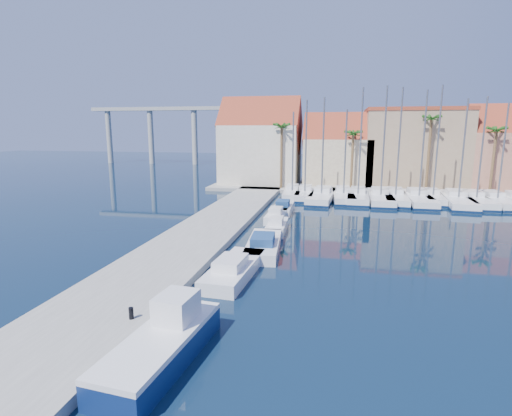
% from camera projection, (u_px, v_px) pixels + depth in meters
% --- Properties ---
extents(ground, '(260.00, 260.00, 0.00)m').
position_uv_depth(ground, '(280.00, 342.00, 17.22)').
color(ground, black).
rests_on(ground, ground).
extents(quay_west, '(6.00, 77.00, 0.50)m').
position_uv_depth(quay_west, '(193.00, 241.00, 31.93)').
color(quay_west, gray).
rests_on(quay_west, ground).
extents(shore_north, '(54.00, 16.00, 0.50)m').
position_uv_depth(shore_north, '(390.00, 187.00, 61.27)').
color(shore_north, gray).
rests_on(shore_north, ground).
extents(bollard, '(0.22, 0.22, 0.55)m').
position_uv_depth(bollard, '(131.00, 313.00, 18.23)').
color(bollard, black).
rests_on(bollard, quay_west).
extents(fishing_boat, '(2.85, 6.84, 2.33)m').
position_uv_depth(fishing_boat, '(164.00, 342.00, 15.74)').
color(fishing_boat, navy).
rests_on(fishing_boat, ground).
extents(motorboat_west_0, '(2.67, 7.15, 1.40)m').
position_uv_depth(motorboat_west_0, '(234.00, 269.00, 24.78)').
color(motorboat_west_0, white).
rests_on(motorboat_west_0, ground).
extents(motorboat_west_1, '(2.94, 7.41, 1.40)m').
position_uv_depth(motorboat_west_1, '(264.00, 245.00, 29.93)').
color(motorboat_west_1, white).
rests_on(motorboat_west_1, ground).
extents(motorboat_west_2, '(1.79, 5.11, 1.40)m').
position_uv_depth(motorboat_west_2, '(277.00, 226.00, 35.65)').
color(motorboat_west_2, white).
rests_on(motorboat_west_2, ground).
extents(motorboat_west_3, '(1.75, 5.38, 1.40)m').
position_uv_depth(motorboat_west_3, '(277.00, 215.00, 39.99)').
color(motorboat_west_3, white).
rests_on(motorboat_west_3, ground).
extents(motorboat_west_4, '(2.06, 6.08, 1.40)m').
position_uv_depth(motorboat_west_4, '(283.00, 208.00, 43.96)').
color(motorboat_west_4, white).
rests_on(motorboat_west_4, ground).
extents(sailboat_0, '(2.67, 8.45, 11.16)m').
position_uv_depth(sailboat_0, '(292.00, 193.00, 53.39)').
color(sailboat_0, white).
rests_on(sailboat_0, ground).
extents(sailboat_1, '(2.48, 8.90, 12.61)m').
position_uv_depth(sailboat_1, '(305.00, 194.00, 52.76)').
color(sailboat_1, white).
rests_on(sailboat_1, ground).
extents(sailboat_2, '(3.71, 11.01, 12.79)m').
position_uv_depth(sailboat_2, '(322.00, 196.00, 51.17)').
color(sailboat_2, white).
rests_on(sailboat_2, ground).
extents(sailboat_3, '(3.17, 9.96, 11.38)m').
position_uv_depth(sailboat_3, '(343.00, 196.00, 51.44)').
color(sailboat_3, white).
rests_on(sailboat_3, ground).
extents(sailboat_4, '(2.95, 9.90, 13.92)m').
position_uv_depth(sailboat_4, '(358.00, 196.00, 50.83)').
color(sailboat_4, white).
rests_on(sailboat_4, ground).
extents(sailboat_5, '(2.96, 10.83, 14.05)m').
position_uv_depth(sailboat_5, '(380.00, 197.00, 50.18)').
color(sailboat_5, white).
rests_on(sailboat_5, ground).
extents(sailboat_6, '(3.23, 10.34, 13.89)m').
position_uv_depth(sailboat_6, '(395.00, 197.00, 50.18)').
color(sailboat_6, white).
rests_on(sailboat_6, ground).
extents(sailboat_7, '(2.92, 11.00, 13.51)m').
position_uv_depth(sailboat_7, '(418.00, 198.00, 49.48)').
color(sailboat_7, white).
rests_on(sailboat_7, ground).
extents(sailboat_8, '(2.58, 8.23, 14.11)m').
position_uv_depth(sailboat_8, '(432.00, 197.00, 49.85)').
color(sailboat_8, white).
rests_on(sailboat_8, ground).
extents(sailboat_9, '(3.97, 11.64, 12.46)m').
position_uv_depth(sailboat_9, '(457.00, 200.00, 48.47)').
color(sailboat_9, white).
rests_on(sailboat_9, ground).
extents(sailboat_10, '(2.78, 9.94, 12.67)m').
position_uv_depth(sailboat_10, '(475.00, 200.00, 48.20)').
color(sailboat_10, white).
rests_on(sailboat_10, ground).
extents(sailboat_11, '(3.37, 9.83, 11.93)m').
position_uv_depth(sailboat_11, '(495.00, 201.00, 47.82)').
color(sailboat_11, white).
rests_on(sailboat_11, ground).
extents(building_0, '(12.30, 9.00, 13.50)m').
position_uv_depth(building_0, '(261.00, 145.00, 63.07)').
color(building_0, beige).
rests_on(building_0, shore_north).
extents(building_1, '(10.30, 8.00, 11.00)m').
position_uv_depth(building_1, '(338.00, 154.00, 60.92)').
color(building_1, tan).
rests_on(building_1, shore_north).
extents(building_2, '(14.20, 10.20, 11.50)m').
position_uv_depth(building_2, '(413.00, 148.00, 59.50)').
color(building_2, '#9F8262').
rests_on(building_2, shore_north).
extents(building_3, '(10.30, 8.00, 12.00)m').
position_uv_depth(building_3, '(504.00, 152.00, 56.23)').
color(building_3, '#B5745B').
rests_on(building_3, shore_north).
extents(palm_0, '(2.60, 2.60, 10.15)m').
position_uv_depth(palm_0, '(282.00, 128.00, 56.97)').
color(palm_0, brown).
rests_on(palm_0, shore_north).
extents(palm_1, '(2.60, 2.60, 9.15)m').
position_uv_depth(palm_1, '(353.00, 135.00, 55.16)').
color(palm_1, brown).
rests_on(palm_1, shore_north).
extents(palm_2, '(2.60, 2.60, 11.15)m').
position_uv_depth(palm_2, '(431.00, 121.00, 52.80)').
color(palm_2, brown).
rests_on(palm_2, shore_north).
extents(palm_3, '(2.60, 2.60, 9.65)m').
position_uv_depth(palm_3, '(496.00, 132.00, 51.49)').
color(palm_3, brown).
rests_on(palm_3, shore_north).
extents(viaduct, '(48.00, 2.20, 14.45)m').
position_uv_depth(viaduct, '(175.00, 124.00, 101.73)').
color(viaduct, '#9E9E99').
rests_on(viaduct, ground).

